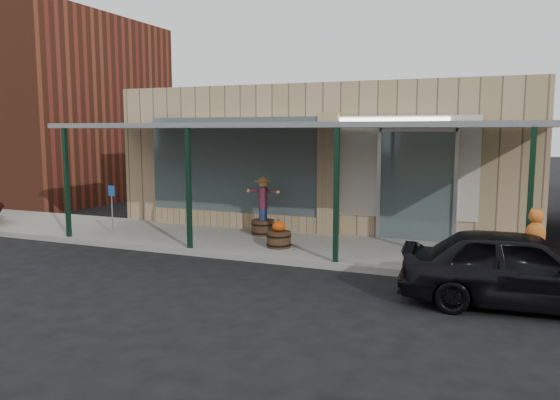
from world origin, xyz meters
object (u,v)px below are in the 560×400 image
at_px(barrel_scarecrow, 263,215).
at_px(handicap_sign, 112,203).
at_px(barrel_pumpkin, 279,237).
at_px(parked_sedan, 520,268).

xyz_separation_m(barrel_scarecrow, handicap_sign, (-3.74, -1.51, 0.32)).
relative_size(barrel_pumpkin, handicap_sign, 0.52).
bearing_deg(barrel_scarecrow, barrel_pumpkin, -27.85).
bearing_deg(parked_sedan, barrel_scarecrow, 56.29).
bearing_deg(handicap_sign, parked_sedan, 7.17).
bearing_deg(handicap_sign, barrel_scarecrow, 40.29).
distance_m(barrel_scarecrow, handicap_sign, 4.05).
xyz_separation_m(barrel_pumpkin, handicap_sign, (-4.73, -0.24, 0.61)).
bearing_deg(parked_sedan, barrel_pumpkin, 62.72).
bearing_deg(barrel_pumpkin, barrel_scarecrow, 127.66).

